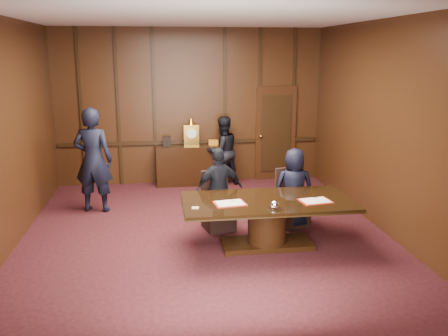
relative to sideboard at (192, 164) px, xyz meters
name	(u,v)px	position (x,y,z in m)	size (l,w,h in m)	color
room	(209,132)	(0.07, -3.12, 1.24)	(7.00, 7.04, 3.50)	black
sideboard	(192,164)	(0.00, 0.00, 0.00)	(1.60, 0.45, 1.54)	black
conference_table	(267,215)	(0.90, -3.76, 0.02)	(2.62, 1.32, 0.76)	black
folder_left	(230,203)	(0.29, -3.88, 0.28)	(0.50, 0.39, 0.02)	#B12710
folder_right	(315,201)	(1.60, -3.94, 0.28)	(0.50, 0.39, 0.02)	#B12710
inkstand	(275,206)	(0.90, -4.21, 0.33)	(0.20, 0.14, 0.12)	white
notepad	(195,208)	(-0.23, -4.01, 0.28)	(0.10, 0.07, 0.01)	#E0C16D
chair_left	(218,212)	(0.24, -2.88, -0.19)	(0.58, 0.58, 0.99)	black
chair_right	(292,209)	(1.54, -2.88, -0.19)	(0.56, 0.56, 0.99)	black
signatory_left	(219,190)	(0.25, -2.96, 0.23)	(0.84, 0.35, 1.43)	black
signatory_right	(294,188)	(1.55, -2.96, 0.21)	(0.68, 0.44, 1.38)	black
witness_left	(93,160)	(-1.96, -1.63, 0.51)	(0.72, 0.48, 1.99)	black
witness_right	(223,151)	(0.69, -0.16, 0.30)	(0.77, 0.60, 1.58)	black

